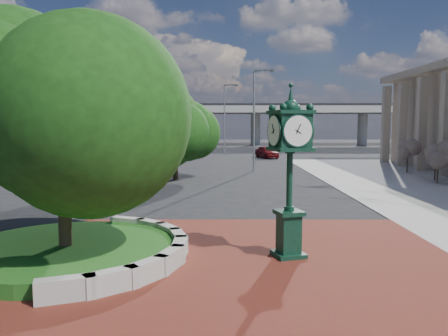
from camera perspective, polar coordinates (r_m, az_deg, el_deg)
ground at (r=12.54m, az=2.57°, el=-11.82°), size 200.00×200.00×0.00m
plaza at (r=11.59m, az=2.78°, el=-13.21°), size 12.00×12.00×0.04m
planter_wall at (r=12.65m, az=-9.98°, el=-10.47°), size 2.96×6.77×0.54m
grass_bed at (r=13.26m, az=-19.93°, el=-10.28°), size 6.10×6.10×0.40m
overpass at (r=82.00m, az=0.48°, el=7.60°), size 90.00×12.00×7.50m
tree_planter at (r=12.77m, az=-20.47°, el=5.12°), size 5.20×5.20×6.33m
tree_street at (r=30.16m, az=-6.42°, el=4.63°), size 4.40×4.40×5.45m
post_clock at (r=12.30m, az=8.58°, el=0.39°), size 1.20×1.20×4.82m
parked_car at (r=49.99m, az=5.61°, el=2.10°), size 2.78×4.33×1.37m
street_lamp_near at (r=35.24m, az=4.24°, el=7.24°), size 1.73×0.82×8.09m
street_lamp_far at (r=55.04m, az=0.25°, el=7.08°), size 1.84×0.98×8.75m
shrub_near at (r=31.00m, az=26.20°, el=1.06°), size 1.20×1.20×2.20m
shrub_mid at (r=32.71m, az=25.92°, el=1.28°), size 1.20×1.20×2.20m
shrub_far at (r=37.20m, az=22.86°, el=1.87°), size 1.20×1.20×2.20m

